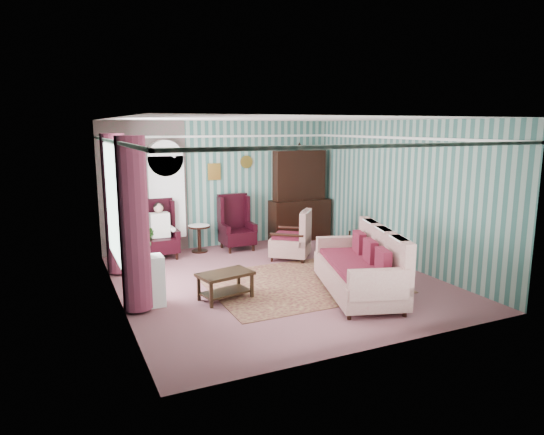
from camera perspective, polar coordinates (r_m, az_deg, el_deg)
name	(u,v)px	position (r m, az deg, el deg)	size (l,w,h in m)	color
floor	(277,281)	(8.93, 0.58, -7.44)	(6.00, 6.00, 0.00)	#844D54
room_shell	(241,171)	(8.44, -3.71, 5.42)	(5.53, 6.02, 2.91)	#38665D
bookcase	(166,203)	(10.88, -12.31, 1.69)	(0.80, 0.28, 2.24)	white
dresser_hutch	(300,193)	(11.88, 3.31, 2.95)	(1.50, 0.56, 2.36)	black
wingback_left	(160,229)	(10.55, -13.07, -1.36)	(0.76, 0.80, 1.25)	black
wingback_right	(237,223)	(11.02, -4.13, -0.60)	(0.76, 0.80, 1.25)	black
seated_woman	(160,231)	(10.55, -13.06, -1.55)	(0.44, 0.40, 1.18)	white
round_side_table	(199,239)	(10.96, -8.55, -2.48)	(0.50, 0.50, 0.60)	black
nest_table	(361,242)	(10.81, 10.47, -2.90)	(0.45, 0.38, 0.54)	black
plant_stand	(146,282)	(7.84, -14.64, -7.32)	(0.55, 0.35, 0.80)	white
rug	(299,283)	(8.80, 3.21, -7.69)	(3.20, 2.60, 0.01)	#521B20
sofa	(358,267)	(8.19, 10.08, -5.77)	(2.27, 0.89, 0.96)	#C2B496
floral_armchair	(290,236)	(10.26, 2.18, -2.17)	(0.86, 0.71, 0.99)	beige
coffee_table	(225,286)	(7.98, -5.50, -8.01)	(0.86, 0.51, 0.45)	black
potted_plant_a	(141,245)	(7.57, -15.19, -3.15)	(0.39, 0.34, 0.43)	#184C19
potted_plant_b	(146,241)	(7.75, -14.57, -2.74)	(0.25, 0.20, 0.45)	#1B4816
potted_plant_c	(134,243)	(7.77, -15.90, -2.91)	(0.23, 0.23, 0.41)	#1C4F18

